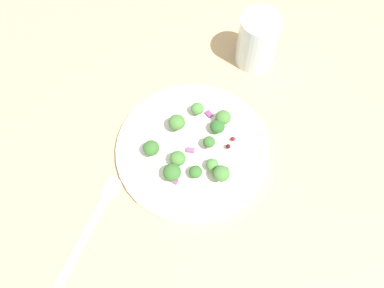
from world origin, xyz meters
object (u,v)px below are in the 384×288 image
(plate, at_px, (192,149))
(broccoli_floret_2, at_px, (212,165))
(water_glass, at_px, (257,41))
(fork, at_px, (92,222))
(broccoli_floret_1, at_px, (209,142))
(broccoli_floret_0, at_px, (197,109))

(plate, height_order, broccoli_floret_2, broccoli_floret_2)
(broccoli_floret_2, height_order, water_glass, water_glass)
(plate, xyz_separation_m, fork, (0.12, -0.16, -0.01))
(broccoli_floret_2, bearing_deg, fork, -66.98)
(broccoli_floret_1, relative_size, fork, 0.12)
(fork, height_order, water_glass, water_glass)
(water_glass, bearing_deg, broccoli_floret_2, -21.99)
(broccoli_floret_2, bearing_deg, plate, -141.06)
(broccoli_floret_2, distance_m, water_glass, 0.25)
(broccoli_floret_1, relative_size, water_glass, 0.20)
(broccoli_floret_0, distance_m, broccoli_floret_1, 0.07)
(plate, bearing_deg, water_glass, 147.28)
(fork, xyz_separation_m, water_glass, (-0.32, 0.29, 0.05))
(broccoli_floret_0, xyz_separation_m, water_glass, (-0.13, 0.11, 0.02))
(broccoli_floret_2, relative_size, fork, 0.12)
(plate, relative_size, broccoli_floret_1, 12.65)
(plate, height_order, broccoli_floret_0, broccoli_floret_0)
(broccoli_floret_0, bearing_deg, broccoli_floret_2, 10.76)
(plate, distance_m, broccoli_floret_1, 0.04)
(plate, xyz_separation_m, broccoli_floret_1, (-0.00, 0.03, 0.02))
(broccoli_floret_1, distance_m, broccoli_floret_2, 0.04)
(plate, relative_size, fork, 1.49)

